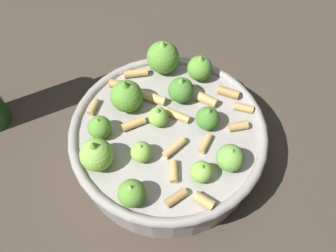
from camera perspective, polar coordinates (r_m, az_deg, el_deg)
ground_plane at (r=0.52m, az=0.00°, el=-4.31°), size 2.40×2.40×0.00m
cooking_pan at (r=0.48m, az=-0.17°, el=-1.70°), size 0.26×0.26×0.11m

